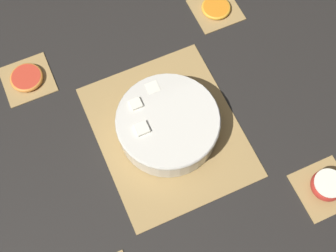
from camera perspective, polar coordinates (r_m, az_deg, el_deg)
The scene contains 9 objects.
ground_plane at distance 1.17m, azimuth 0.00°, elevation -0.69°, with size 6.00×6.00×0.00m, color black.
bamboo_mat_center at distance 1.16m, azimuth 0.00°, elevation -0.63°, with size 0.41×0.34×0.01m.
coaster_mat_near_left at distance 1.17m, azimuth 18.45°, elevation -7.24°, with size 0.13×0.13×0.01m.
coaster_mat_near_right at distance 1.36m, azimuth 5.84°, elevation 13.95°, with size 0.13×0.13×0.01m.
coaster_mat_far_right at distance 1.28m, azimuth -16.75°, elevation 5.47°, with size 0.13×0.13×0.01m.
fruit_salad_bowl at distance 1.12m, azimuth -0.04°, elevation 0.30°, with size 0.25×0.25×0.08m.
apple_half at distance 1.15m, azimuth 18.81°, elevation -6.87°, with size 0.08×0.08×0.04m.
orange_slice_whole at distance 1.36m, azimuth 5.88°, elevation 14.16°, with size 0.08×0.08×0.01m.
grapefruit_slice at distance 1.28m, azimuth -16.86°, elevation 5.67°, with size 0.09×0.09×0.01m.
Camera 1 is at (-0.42, 0.19, 1.07)m, focal length 50.00 mm.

